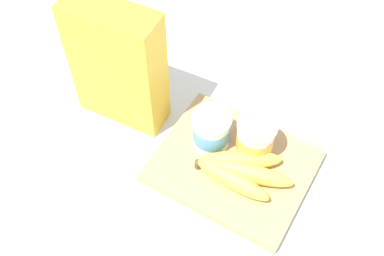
# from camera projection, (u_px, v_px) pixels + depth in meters

# --- Properties ---
(ground_plane) EXTENTS (2.40, 2.40, 0.00)m
(ground_plane) POSITION_uv_depth(u_px,v_px,m) (233.00, 169.00, 0.97)
(ground_plane) COLOR silver
(cutting_board) EXTENTS (0.30, 0.24, 0.02)m
(cutting_board) POSITION_uv_depth(u_px,v_px,m) (233.00, 166.00, 0.96)
(cutting_board) COLOR tan
(cutting_board) RESTS_ON ground_plane
(cereal_box) EXTENTS (0.19, 0.09, 0.28)m
(cereal_box) POSITION_uv_depth(u_px,v_px,m) (118.00, 66.00, 0.94)
(cereal_box) COLOR yellow
(cereal_box) RESTS_ON ground_plane
(yogurt_cup_front) EXTENTS (0.08, 0.08, 0.08)m
(yogurt_cup_front) POSITION_uv_depth(u_px,v_px,m) (211.00, 131.00, 0.95)
(yogurt_cup_front) COLOR white
(yogurt_cup_front) RESTS_ON cutting_board
(yogurt_cup_back) EXTENTS (0.08, 0.08, 0.09)m
(yogurt_cup_back) POSITION_uv_depth(u_px,v_px,m) (255.00, 139.00, 0.93)
(yogurt_cup_back) COLOR white
(yogurt_cup_back) RESTS_ON cutting_board
(banana_bunch) EXTENTS (0.19, 0.12, 0.04)m
(banana_bunch) POSITION_uv_depth(u_px,v_px,m) (240.00, 170.00, 0.92)
(banana_bunch) COLOR yellow
(banana_bunch) RESTS_ON cutting_board
(spoon) EXTENTS (0.09, 0.12, 0.01)m
(spoon) POSITION_uv_depth(u_px,v_px,m) (357.00, 177.00, 0.95)
(spoon) COLOR silver
(spoon) RESTS_ON ground_plane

